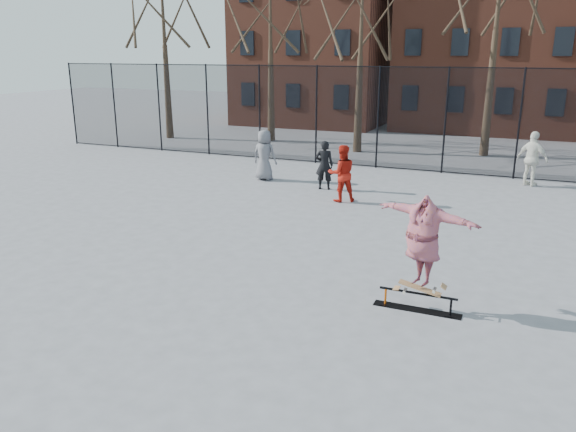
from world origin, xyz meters
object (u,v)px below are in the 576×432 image
at_px(bystander_grey, 265,155).
at_px(bystander_white, 532,159).
at_px(skate_rail, 417,303).
at_px(bystander_red, 342,173).
at_px(bystander_black, 324,165).
at_px(skater, 423,244).
at_px(skateboard, 420,290).

bearing_deg(bystander_grey, bystander_white, -162.06).
xyz_separation_m(skate_rail, bystander_red, (-3.68, 6.85, 0.75)).
height_order(bystander_black, bystander_red, bystander_red).
xyz_separation_m(skater, bystander_grey, (-7.22, 8.66, -0.35)).
relative_size(skate_rail, bystander_white, 0.83).
height_order(skate_rail, bystander_white, bystander_white).
bearing_deg(skateboard, bystander_grey, 129.83).
xyz_separation_m(skateboard, skater, (0.00, 0.00, 0.87)).
distance_m(skate_rail, bystander_grey, 11.29).
bearing_deg(skateboard, bystander_red, 118.40).
height_order(skate_rail, bystander_grey, bystander_grey).
height_order(skater, bystander_red, skater).
height_order(skateboard, bystander_grey, bystander_grey).
height_order(bystander_black, bystander_white, bystander_white).
bearing_deg(skateboard, bystander_white, 81.52).
distance_m(skater, bystander_red, 7.79).
xyz_separation_m(skate_rail, bystander_white, (1.73, 11.46, 0.82)).
height_order(bystander_grey, bystander_red, bystander_grey).
bearing_deg(bystander_black, skate_rail, 106.76).
distance_m(skate_rail, bystander_black, 9.44).
height_order(skate_rail, skater, skater).
xyz_separation_m(bystander_grey, bystander_white, (8.93, 2.80, 0.04)).
xyz_separation_m(bystander_red, bystander_white, (5.41, 4.61, 0.06)).
xyz_separation_m(skate_rail, bystander_black, (-4.72, 8.15, 0.70)).
height_order(skate_rail, skateboard, skateboard).
relative_size(bystander_black, bystander_red, 0.94).
relative_size(bystander_grey, bystander_black, 1.10).
xyz_separation_m(skater, bystander_white, (1.71, 11.46, -0.31)).
height_order(skate_rail, bystander_red, bystander_red).
bearing_deg(skater, bystander_white, 103.91).
height_order(skateboard, bystander_red, bystander_red).
bearing_deg(skateboard, bystander_black, 120.19).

